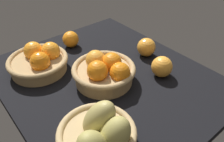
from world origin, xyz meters
TOP-DOWN VIEW (x-y plane):
  - market_tray at (0.00, 0.00)cm, footprint 84.00×72.00cm
  - basket_far_left_pears at (-23.58, 20.84)cm, footprint 21.89×21.89cm
  - basket_far_right at (20.35, 17.48)cm, footprint 23.68×23.68cm
  - basket_center at (-1.84, 2.10)cm, footprint 23.63×23.63cm
  - loose_orange_front_gap at (-12.77, -17.24)cm, footprint 8.10×8.10cm
  - loose_orange_back_gap at (1.11, -23.18)cm, footprint 8.03×8.03cm
  - loose_orange_side_gap at (28.53, -1.80)cm, footprint 7.43×7.43cm

SIDE VIEW (x-z plane):
  - market_tray at x=0.00cm, z-range 0.00..3.00cm
  - loose_orange_side_gap at x=28.53cm, z-range 3.00..10.43cm
  - loose_orange_back_gap at x=1.11cm, z-range 3.00..11.03cm
  - loose_orange_front_gap at x=-12.77cm, z-range 3.00..11.10cm
  - basket_far_right at x=20.35cm, z-range 1.85..12.58cm
  - basket_center at x=-1.84cm, z-range 2.04..13.63cm
  - basket_far_left_pears at x=-23.58cm, z-range -0.10..15.95cm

